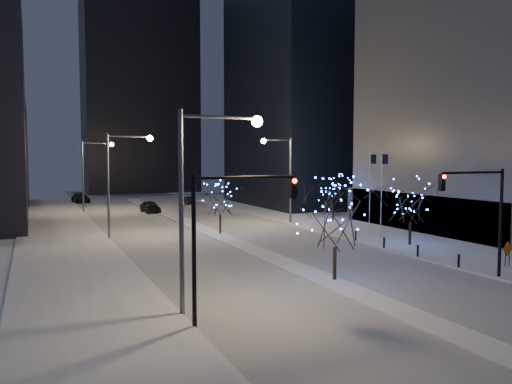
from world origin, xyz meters
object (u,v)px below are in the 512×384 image
street_lamp_w_far (91,166)px  traffic_signal_west (227,222)px  street_lamp_w_mid (119,170)px  traffic_signal_east (483,205)px  holiday_tree_plaza_far (333,192)px  car_near (150,207)px  construction_sign (508,251)px  holiday_tree_median_far (220,199)px  holiday_tree_median_near (335,216)px  street_lamp_w_near (202,183)px  street_lamp_east (284,168)px  car_far (81,198)px  car_mid (187,200)px  holiday_tree_plaza_near (411,201)px

street_lamp_w_far → traffic_signal_west: bearing=-89.5°
street_lamp_w_mid → traffic_signal_east: street_lamp_w_mid is taller
holiday_tree_plaza_far → street_lamp_w_far: bearing=137.6°
car_near → holiday_tree_plaza_far: (17.72, -18.99, 2.75)m
street_lamp_w_far → traffic_signal_west: 52.04m
holiday_tree_plaza_far → construction_sign: 26.42m
street_lamp_w_far → traffic_signal_east: street_lamp_w_far is taller
traffic_signal_west → holiday_tree_median_far: bearing=70.5°
holiday_tree_median_far → holiday_tree_median_near: bearing=-90.0°
street_lamp_w_near → holiday_tree_median_far: (9.44, 23.23, -2.95)m
street_lamp_east → holiday_tree_median_near: 27.21m
street_lamp_w_near → car_far: (-0.06, 66.21, -5.67)m
car_far → traffic_signal_west: bearing=-95.8°
car_mid → street_lamp_w_near: bearing=66.4°
street_lamp_east → holiday_tree_median_far: (-9.58, -4.77, -2.90)m
street_lamp_w_mid → street_lamp_east: size_ratio=1.00×
street_lamp_east → car_mid: size_ratio=2.59×
car_mid → car_far: (-15.77, 10.06, 0.19)m
holiday_tree_median_far → construction_sign: size_ratio=2.99×
street_lamp_east → construction_sign: (3.48, -27.12, -5.25)m
holiday_tree_plaza_near → holiday_tree_plaza_far: size_ratio=1.04×
street_lamp_w_mid → holiday_tree_plaza_near: (22.30, -14.53, -2.59)m
holiday_tree_median_near → traffic_signal_east: bearing=-23.4°
traffic_signal_west → holiday_tree_median_far: size_ratio=1.34×
street_lamp_w_far → holiday_tree_median_far: (9.44, -26.77, -2.95)m
street_lamp_w_mid → car_near: (7.44, 21.04, -5.67)m
street_lamp_w_near → car_far: street_lamp_w_near is taller
car_near → holiday_tree_plaza_far: size_ratio=0.85×
car_far → holiday_tree_plaza_near: holiday_tree_plaza_near is taller
holiday_tree_plaza_near → car_near: bearing=112.7°
street_lamp_w_far → street_lamp_east: (19.02, -22.00, -0.05)m
street_lamp_w_near → street_lamp_w_far: 50.00m
car_far → holiday_tree_median_near: holiday_tree_median_near is taller
street_lamp_w_far → holiday_tree_median_far: street_lamp_w_far is taller
street_lamp_w_mid → car_mid: bearing=63.2°
street_lamp_w_mid → traffic_signal_east: size_ratio=1.43×
car_near → traffic_signal_west: bearing=-102.9°
street_lamp_w_mid → street_lamp_w_far: (0.00, 25.00, 0.00)m
car_mid → holiday_tree_median_far: size_ratio=0.74×
holiday_tree_median_near → holiday_tree_plaza_far: holiday_tree_median_near is taller
street_lamp_east → car_near: size_ratio=2.07×
construction_sign → street_lamp_w_far: bearing=111.0°
construction_sign → traffic_signal_east: bearing=-161.5°
holiday_tree_plaza_near → traffic_signal_west: bearing=-150.2°
street_lamp_w_near → street_lamp_w_far: (0.00, 50.00, 0.00)m
street_lamp_east → car_near: bearing=122.7°
street_lamp_w_near → car_near: street_lamp_w_near is taller
holiday_tree_median_far → construction_sign: (13.07, -22.36, -2.35)m
street_lamp_w_mid → construction_sign: bearing=-47.0°
car_mid → holiday_tree_median_near: (-6.27, -53.51, 3.47)m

